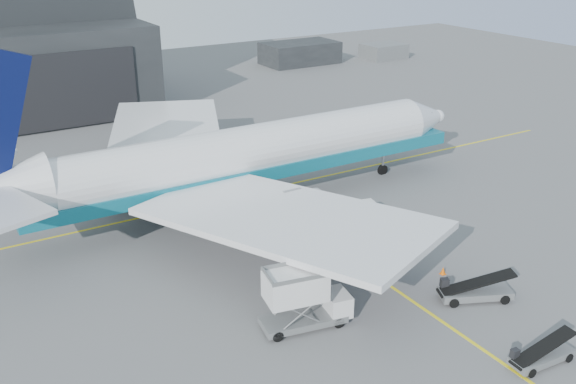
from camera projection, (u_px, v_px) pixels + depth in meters
ground at (384, 282)px, 46.76m from camera, size 200.00×200.00×0.00m
taxi_lines at (293, 219)px, 56.77m from camera, size 80.00×42.12×0.02m
distant_bldg_a at (300, 64)px, 121.88m from camera, size 14.00×8.00×4.00m
distant_bldg_b at (383, 58)px, 126.85m from camera, size 8.00×6.00×2.80m
airliner at (235, 158)px, 57.18m from camera, size 50.11×48.59×17.59m
catering_truck at (303, 299)px, 40.78m from camera, size 6.12×3.16×4.01m
pushback_tug at (363, 215)px, 56.07m from camera, size 4.20×2.92×1.79m
belt_loader_a at (541, 356)px, 37.84m from camera, size 4.52×1.79×1.71m
belt_loader_b at (474, 291)px, 44.33m from camera, size 5.29×3.60×2.02m
traffic_cone at (443, 271)px, 47.69m from camera, size 0.41×0.41×0.59m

